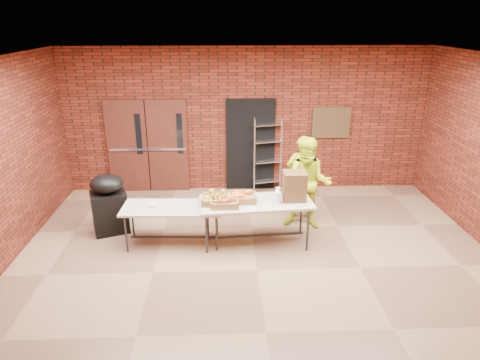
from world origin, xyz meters
The scene contains 19 objects.
room centered at (0.00, 0.00, 1.60)m, with size 8.08×7.08×3.28m.
double_doors centered at (-2.20, 3.44, 1.05)m, with size 1.78×0.12×2.10m.
dark_doorway centered at (0.10, 3.46, 1.05)m, with size 1.10×0.06×2.10m, color black.
bronze_plaque centered at (1.90, 3.45, 1.55)m, with size 0.85×0.04×0.70m, color #46301C.
wire_rack centered at (0.48, 3.32, 0.85)m, with size 0.62×0.21×1.69m, color silver, non-canonical shape.
table_left centered at (-1.41, 0.93, 0.65)m, with size 1.74×0.79×0.70m.
table_right centered at (0.04, 0.90, 0.73)m, with size 1.99×0.97×0.79m.
basket_bananas centered at (-0.65, 0.87, 0.86)m, with size 0.50×0.39×0.15m.
basket_oranges centered at (-0.21, 0.94, 0.86)m, with size 0.49×0.38×0.15m.
basket_apples centered at (-0.51, 0.74, 0.85)m, with size 0.46×0.36×0.14m.
muffin_tray centered at (-0.74, 0.91, 0.75)m, with size 0.39×0.39×0.10m.
napkin_box centered at (-1.73, 0.93, 0.73)m, with size 0.16×0.11×0.05m, color white.
coffee_dispenser centered at (0.70, 0.96, 1.04)m, with size 0.38×0.34×0.51m, color brown.
cup_stack_front centered at (0.39, 0.83, 0.90)m, with size 0.07×0.07×0.22m, color white.
cup_stack_mid centered at (0.39, 0.77, 0.90)m, with size 0.07×0.07×0.22m, color white.
cup_stack_back centered at (0.41, 0.90, 0.92)m, with size 0.08×0.08×0.25m, color white.
covered_grill centered at (-2.63, 1.44, 0.56)m, with size 0.75×0.69×1.11m.
volunteer_woman centered at (1.01, 1.91, 0.84)m, with size 0.61×0.40×1.67m, color #C0D217.
volunteer_man centered at (1.05, 1.47, 0.88)m, with size 0.85×0.66×1.75m, color #C0D217.
Camera 1 is at (-0.52, -5.81, 3.77)m, focal length 32.00 mm.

